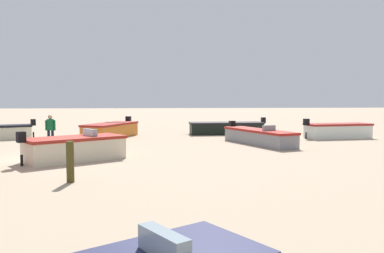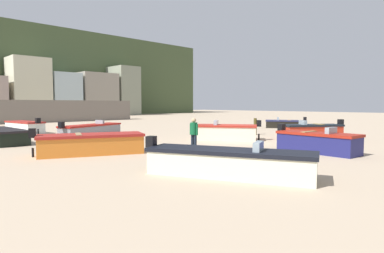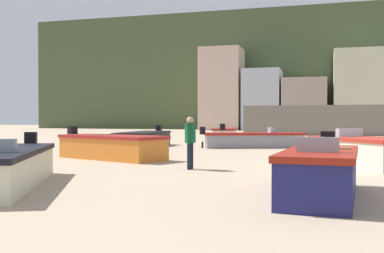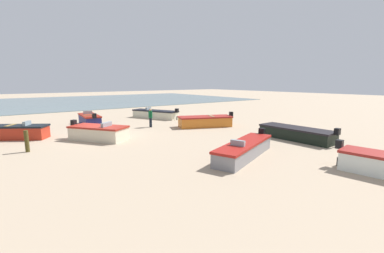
% 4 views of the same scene
% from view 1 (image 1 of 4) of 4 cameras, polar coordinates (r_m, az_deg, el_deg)
% --- Properties ---
extents(ground_plane, '(160.00, 160.00, 0.00)m').
position_cam_1_polar(ground_plane, '(17.17, -19.10, -4.47)').
color(ground_plane, tan).
extents(boat_cream_1, '(3.58, 4.12, 1.27)m').
position_cam_1_polar(boat_cream_1, '(16.52, -16.57, -3.03)').
color(boat_cream_1, beige).
rests_on(boat_cream_1, ground).
extents(boat_orange_2, '(4.87, 3.28, 1.24)m').
position_cam_1_polar(boat_orange_2, '(25.42, -11.62, -0.53)').
color(boat_orange_2, orange).
rests_on(boat_orange_2, ground).
extents(boat_black_5, '(1.74, 5.31, 1.15)m').
position_cam_1_polar(boat_black_5, '(27.36, 4.96, -0.23)').
color(boat_black_5, black).
rests_on(boat_black_5, ground).
extents(boat_white_6, '(1.95, 4.41, 1.24)m').
position_cam_1_polar(boat_white_6, '(26.20, 20.28, -0.57)').
color(boat_white_6, white).
rests_on(boat_white_6, ground).
extents(boat_grey_7, '(5.48, 3.06, 1.13)m').
position_cam_1_polar(boat_grey_7, '(21.66, 9.58, -1.45)').
color(boat_grey_7, gray).
rests_on(boat_grey_7, ground).
extents(mooring_post_near_water, '(0.22, 0.22, 1.23)m').
position_cam_1_polar(mooring_post_near_water, '(12.27, -17.18, -4.91)').
color(mooring_post_near_water, '#453D1A').
rests_on(mooring_post_near_water, ground).
extents(beach_walker_foreground, '(0.34, 0.53, 1.62)m').
position_cam_1_polar(beach_walker_foreground, '(22.02, -19.77, -0.14)').
color(beach_walker_foreground, black).
rests_on(beach_walker_foreground, ground).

